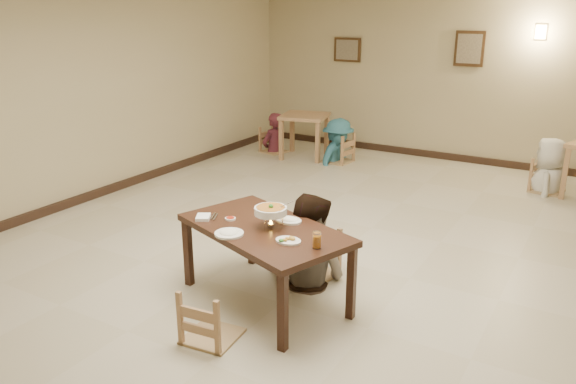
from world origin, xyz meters
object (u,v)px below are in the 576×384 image
Objects in this scene: main_diner at (308,194)px; curry_warmer at (271,211)px; bg_chair_lr at (338,135)px; bg_chair_rl at (551,160)px; chair_near at (210,289)px; bg_diner_a at (274,113)px; bg_diner_b at (339,119)px; main_table at (265,235)px; bg_table_left at (305,122)px; bg_diner_c at (554,138)px; bg_chair_ll at (274,129)px; chair_far at (313,232)px; drink_glass at (317,241)px.

main_diner is 5.53× the size of curry_warmer.
bg_chair_rl is at bearing 97.87° from bg_chair_lr.
chair_near is at bearing -96.66° from curry_warmer.
bg_diner_a reaches higher than chair_near.
bg_diner_b is at bearing -80.59° from chair_near.
chair_near is (-0.04, -0.77, -0.22)m from main_table.
bg_diner_c reaches higher than bg_table_left.
main_diner is 4.71m from bg_chair_lr.
bg_chair_ll is at bearing 97.06° from bg_chair_rl.
chair_far is 0.58× the size of bg_diner_c.
chair_near is at bearing 168.02° from bg_chair_rl.
bg_chair_ll is 4.88m from bg_chair_rl.
bg_diner_b is at bearing -78.43° from bg_chair_ll.
bg_diner_b reaches higher than bg_diner_a.
drink_glass is 5.34m from bg_chair_rl.
chair_far is 5.28m from bg_chair_ll.
bg_chair_ll is (-2.96, 5.72, 0.00)m from chair_near.
main_diner is 1.12× the size of bg_diner_c.
bg_diner_a reaches higher than chair_far.
bg_table_left is 1.05× the size of bg_chair_ll.
bg_table_left is at bearing 92.90° from bg_diner_b.
main_diner reaches higher than bg_chair_rl.
chair_far is at bearing -155.77° from bg_diner_b.
bg_table_left is 0.72m from bg_chair_ll.
bg_chair_lr reaches higher than chair_far.
bg_table_left is 0.63× the size of bg_diner_a.
chair_far is 0.98× the size of bg_chair_rl.
main_table is at bearing 77.88° from main_diner.
bg_diner_a is (-3.14, 4.36, -0.16)m from main_diner.
bg_diner_a is at bearing -68.76° from chair_near.
bg_chair_ll reaches higher than drink_glass.
chair_near is 6.44× the size of drink_glass.
bg_diner_a is (-2.96, 5.72, 0.31)m from chair_near.
chair_far is at bearing 51.58° from bg_diner_a.
main_table is at bearing 24.99° from bg_chair_lr.
bg_chair_rl is 0.62× the size of bg_diner_b.
bg_diner_a is (-4.88, -0.06, 0.28)m from bg_chair_rl.
bg_chair_lr reaches higher than chair_near.
main_diner reaches higher than bg_diner_c.
bg_chair_rl is at bearing -77.35° from bg_chair_ll.
bg_diner_b is at bearing 127.27° from chair_far.
main_diner is 1.87× the size of bg_chair_lr.
bg_diner_c is (1.24, 5.18, 0.01)m from drink_glass.
bg_diner_a is (-3.06, 4.93, -0.15)m from curry_warmer.
bg_diner_a is 0.97× the size of bg_diner_b.
bg_chair_lr reaches higher than bg_chair_rl.
bg_table_left is (-2.45, 4.23, 0.18)m from chair_far.
bg_diner_b is (0.69, 0.01, 0.13)m from bg_table_left.
bg_chair_lr is (-1.76, 4.24, 0.01)m from chair_far.
chair_near is 0.93× the size of bg_chair_rl.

